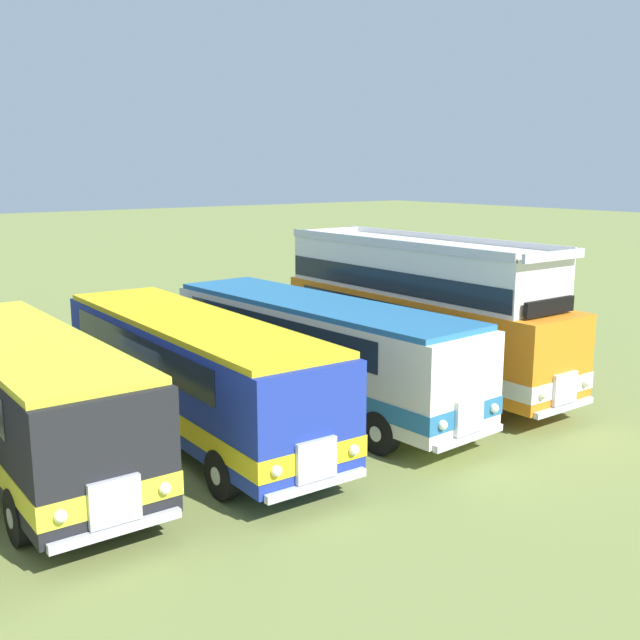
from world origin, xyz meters
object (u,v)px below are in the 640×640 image
Objects in this scene: bus_third_in_row at (27,393)px; bus_sixth_in_row at (418,308)px; bus_fourth_in_row at (191,367)px; bus_fifth_in_row at (316,345)px.

bus_sixth_in_row reaches higher than bus_third_in_row.
bus_third_in_row is at bearing 179.01° from bus_sixth_in_row.
bus_fourth_in_row is 1.03× the size of bus_sixth_in_row.
bus_fifth_in_row is at bearing 179.58° from bus_sixth_in_row.
bus_third_in_row is 0.96× the size of bus_sixth_in_row.
bus_sixth_in_row is (7.69, 0.01, 0.60)m from bus_fourth_in_row.
bus_fourth_in_row is (3.85, -0.21, 0.00)m from bus_third_in_row.
bus_fifth_in_row is (3.84, 0.04, 0.00)m from bus_fourth_in_row.
bus_fourth_in_row is at bearing -179.43° from bus_fifth_in_row.
bus_fifth_in_row is 3.89m from bus_sixth_in_row.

